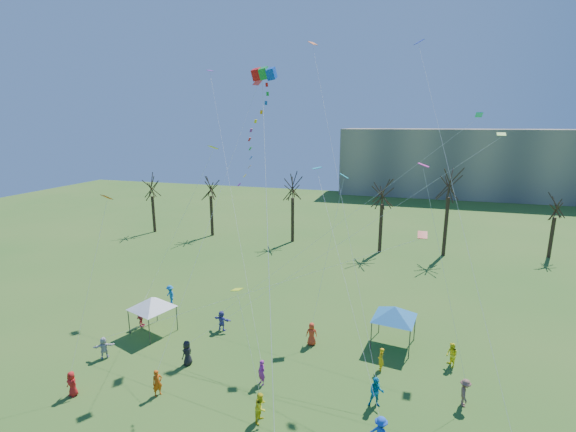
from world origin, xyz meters
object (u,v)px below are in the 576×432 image
(distant_building, at_px, (477,163))
(canopy_tent_white, at_px, (152,303))
(canopy_tent_blue, at_px, (395,312))
(big_box_kite, at_px, (257,138))

(distant_building, bearing_deg, canopy_tent_white, -114.32)
(canopy_tent_blue, bearing_deg, canopy_tent_white, -169.10)
(big_box_kite, distance_m, canopy_tent_white, 15.68)
(canopy_tent_white, distance_m, canopy_tent_blue, 18.70)
(distant_building, relative_size, canopy_tent_white, 15.86)
(distant_building, relative_size, big_box_kite, 2.81)
(big_box_kite, bearing_deg, canopy_tent_blue, 19.33)
(distant_building, bearing_deg, big_box_kite, -108.32)
(distant_building, height_order, canopy_tent_blue, distant_building)
(canopy_tent_white, xyz_separation_m, canopy_tent_blue, (18.36, 3.54, 0.12))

